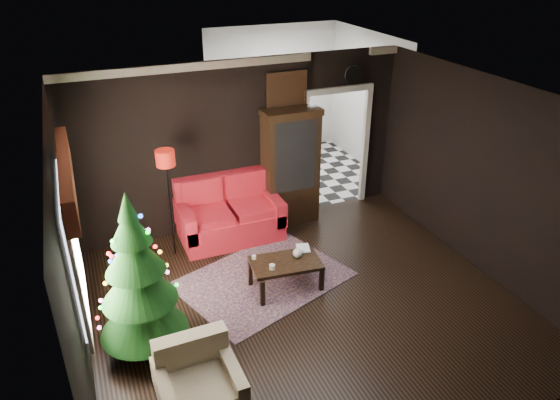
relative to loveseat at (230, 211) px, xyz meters
name	(u,v)px	position (x,y,z in m)	size (l,w,h in m)	color
floor	(305,304)	(0.40, -2.05, -0.50)	(5.50, 5.50, 0.00)	black
ceiling	(311,101)	(0.40, -2.05, 2.30)	(5.50, 5.50, 0.00)	white
wall_back	(243,145)	(0.40, 0.45, 0.90)	(5.50, 5.50, 0.00)	black
wall_front	(435,344)	(0.40, -4.55, 0.90)	(5.50, 5.50, 0.00)	black
wall_left	(70,259)	(-2.35, -2.05, 0.90)	(5.50, 5.50, 0.00)	black
wall_right	(485,177)	(3.15, -2.05, 0.90)	(5.50, 5.50, 0.00)	black
doorway	(335,151)	(2.10, 0.45, 0.55)	(1.10, 0.10, 2.10)	silver
left_window	(72,245)	(-2.31, -1.85, 0.95)	(0.05, 1.60, 1.40)	white
valance	(66,175)	(-2.23, -1.85, 1.77)	(0.12, 2.10, 0.35)	brown
kitchen_floor	(299,173)	(2.10, 1.95, -0.50)	(3.00, 3.00, 0.00)	silver
kitchen_window	(273,77)	(2.10, 3.40, 1.20)	(0.70, 0.06, 0.70)	white
rug	(263,279)	(0.08, -1.31, -0.49)	(2.26, 1.64, 0.01)	#291C26
loveseat	(230,211)	(0.00, 0.00, 0.00)	(1.70, 0.90, 1.00)	maroon
curio_cabinet	(290,169)	(1.15, 0.22, 0.45)	(0.90, 0.45, 1.90)	black
floor_lamp	(170,206)	(-0.95, -0.13, 0.33)	(0.30, 0.30, 1.79)	black
christmas_tree	(137,276)	(-1.71, -2.11, 0.55)	(1.02, 1.02, 1.95)	#13361E
armchair	(199,386)	(-1.36, -3.35, -0.04)	(0.80, 0.80, 0.82)	tan
coffee_table	(286,274)	(0.29, -1.61, -0.27)	(0.95, 0.57, 0.43)	#342215
teapot	(298,253)	(0.49, -1.58, 0.02)	(0.16, 0.16, 0.15)	beige
cup_a	(254,257)	(-0.09, -1.38, -0.03)	(0.06, 0.06, 0.05)	white
cup_b	(272,267)	(0.05, -1.71, -0.03)	(0.08, 0.08, 0.07)	silver
book	(297,242)	(0.56, -1.38, 0.07)	(0.18, 0.02, 0.25)	tan
wall_clock	(353,75)	(2.35, 0.40, 1.88)	(0.32, 0.32, 0.06)	white
painting	(287,90)	(1.15, 0.41, 1.75)	(0.62, 0.05, 0.52)	tan
kitchen_counter	(277,135)	(2.10, 3.15, -0.05)	(1.80, 0.60, 0.90)	white
kitchen_table	(292,164)	(1.80, 1.65, -0.12)	(0.70, 0.70, 0.75)	brown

